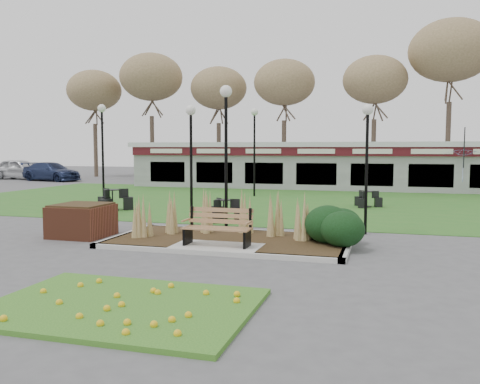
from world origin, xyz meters
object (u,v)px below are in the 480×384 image
(lamp_post_mid_right, at_px, (254,132))
(lamp_post_far_left, at_px, (102,131))
(lamp_post_near_right, at_px, (191,139))
(bistro_set_b, at_px, (113,203))
(bistro_set_a, at_px, (224,214))
(lamp_post_mid_left, at_px, (226,125))
(car_silver, at_px, (20,169))
(car_blue, at_px, (52,172))
(patio_umbrella, at_px, (464,165))
(car_black, at_px, (170,169))
(park_bench, at_px, (218,227))
(lamp_post_near_left, at_px, (367,140))
(bistro_set_c, at_px, (367,202))
(food_pavilion, at_px, (319,165))
(brick_planter, at_px, (82,220))

(lamp_post_mid_right, xyz_separation_m, lamp_post_far_left, (-6.40, -4.20, 0.01))
(lamp_post_near_right, height_order, bistro_set_b, lamp_post_near_right)
(bistro_set_a, bearing_deg, bistro_set_b, 163.06)
(lamp_post_near_right, bearing_deg, bistro_set_b, 146.49)
(lamp_post_mid_left, distance_m, lamp_post_far_left, 10.66)
(car_silver, bearing_deg, lamp_post_mid_right, -112.88)
(bistro_set_a, distance_m, car_blue, 25.76)
(patio_umbrella, relative_size, car_black, 0.52)
(park_bench, distance_m, lamp_post_near_left, 5.31)
(park_bench, xyz_separation_m, car_silver, (-24.66, 22.75, 0.24))
(bistro_set_a, distance_m, bistro_set_c, 7.32)
(lamp_post_far_left, distance_m, car_silver, 20.56)
(lamp_post_near_left, bearing_deg, patio_umbrella, 72.42)
(lamp_post_mid_left, height_order, bistro_set_a, lamp_post_mid_left)
(lamp_post_near_left, distance_m, car_black, 28.78)
(food_pavilion, xyz_separation_m, bistro_set_c, (3.23, -9.29, -1.23))
(lamp_post_mid_right, xyz_separation_m, car_blue, (-18.20, 7.82, -2.63))
(food_pavilion, height_order, patio_umbrella, food_pavilion)
(lamp_post_far_left, height_order, bistro_set_c, lamp_post_far_left)
(lamp_post_near_left, relative_size, lamp_post_mid_right, 0.83)
(brick_planter, relative_size, lamp_post_near_left, 0.39)
(lamp_post_near_left, xyz_separation_m, bistro_set_a, (-4.85, 1.37, -2.52))
(bistro_set_b, bearing_deg, car_blue, 132.84)
(bistro_set_a, relative_size, car_black, 0.28)
(car_silver, bearing_deg, lamp_post_near_right, -131.49)
(lamp_post_mid_right, height_order, car_blue, lamp_post_mid_right)
(lamp_post_mid_left, bearing_deg, lamp_post_mid_right, 99.99)
(lamp_post_far_left, bearing_deg, car_silver, 139.93)
(lamp_post_far_left, relative_size, car_black, 0.93)
(park_bench, bearing_deg, lamp_post_mid_right, 100.84)
(park_bench, xyz_separation_m, car_black, (-13.23, 26.75, 0.23))
(park_bench, height_order, patio_umbrella, patio_umbrella)
(bistro_set_c, xyz_separation_m, car_blue, (-24.07, 11.22, 0.47))
(lamp_post_mid_left, distance_m, bistro_set_b, 7.45)
(car_black, bearing_deg, lamp_post_far_left, -177.16)
(bistro_set_b, distance_m, car_silver, 24.35)
(lamp_post_near_left, distance_m, patio_umbrella, 15.12)
(brick_planter, distance_m, lamp_post_mid_left, 5.09)
(bistro_set_b, distance_m, bistro_set_c, 10.70)
(park_bench, relative_size, lamp_post_mid_left, 0.38)
(brick_planter, xyz_separation_m, food_pavilion, (4.40, 18.96, 1.00))
(lamp_post_mid_left, distance_m, bistro_set_c, 8.97)
(patio_umbrella, distance_m, car_black, 23.07)
(brick_planter, bearing_deg, patio_umbrella, 53.89)
(park_bench, relative_size, lamp_post_near_right, 0.44)
(lamp_post_near_left, bearing_deg, lamp_post_far_left, 153.49)
(brick_planter, xyz_separation_m, lamp_post_mid_right, (1.76, 13.07, 2.88))
(brick_planter, height_order, car_silver, car_silver)
(bistro_set_c, bearing_deg, brick_planter, -128.27)
(lamp_post_near_left, bearing_deg, lamp_post_mid_right, 120.29)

